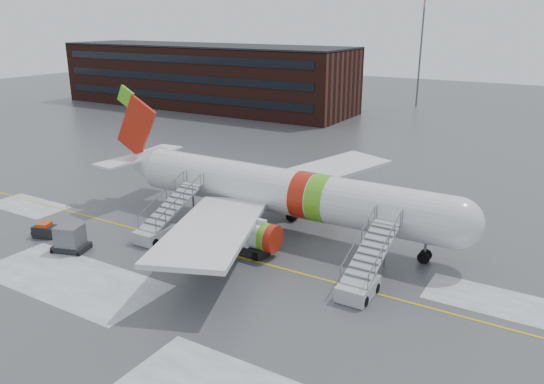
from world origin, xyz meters
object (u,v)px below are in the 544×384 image
Objects in this scene: airliner at (275,190)px; airstair_fwd at (363,277)px; airstair_aft at (161,225)px; uld_container at (70,239)px; baggage_tractor at (45,231)px; pushback_tug at (249,246)px.

airliner is 4.55× the size of airstair_fwd.
airliner is 9.85m from airstair_aft.
airstair_fwd is at bearing 14.42° from uld_container.
airstair_fwd is at bearing -31.51° from airliner.
airstair_fwd reaches higher than baggage_tractor.
airliner reaches higher than pushback_tug.
airliner is at bearing 100.53° from pushback_tug.
airliner is 13.92× the size of baggage_tractor.
airliner reaches higher than airstair_aft.
uld_container is at bearing -151.39° from pushback_tug.
pushback_tug is 13.90m from uld_container.
baggage_tractor is (-15.24, -11.45, -2.89)m from airliner.
pushback_tug is 0.94× the size of uld_container.
airstair_fwd reaches higher than uld_container.
airstair_aft reaches higher than baggage_tractor.
airstair_fwd is 2.58× the size of uld_container.
airliner is 12.53× the size of pushback_tug.
uld_container is (-4.19, -5.62, -0.10)m from airstair_aft.
uld_container is 1.18× the size of baggage_tractor.
airstair_fwd is 17.65m from airstair_aft.
baggage_tractor is at bearing -169.25° from airstair_fwd.
baggage_tractor is (-16.27, -5.96, -0.15)m from pushback_tug.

